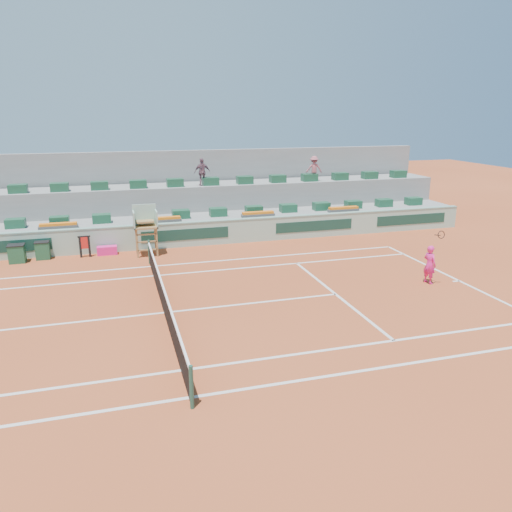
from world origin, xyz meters
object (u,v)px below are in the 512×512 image
object	(u,v)px
player_bag	(107,250)
drink_cooler_a	(43,250)
tennis_player	(430,264)
umpire_chair	(145,223)

from	to	relation	value
player_bag	drink_cooler_a	size ratio (longest dim) A/B	1.11
drink_cooler_a	tennis_player	size ratio (longest dim) A/B	0.37
drink_cooler_a	umpire_chair	bearing A→B (deg)	-7.24
umpire_chair	drink_cooler_a	xyz separation A→B (m)	(-4.70, 0.60, -1.12)
tennis_player	drink_cooler_a	bearing A→B (deg)	152.41
player_bag	umpire_chair	size ratio (longest dim) A/B	0.39
umpire_chair	drink_cooler_a	world-z (taller)	umpire_chair
tennis_player	umpire_chair	bearing A→B (deg)	145.02
drink_cooler_a	tennis_player	bearing A→B (deg)	-27.59
player_bag	drink_cooler_a	bearing A→B (deg)	178.70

